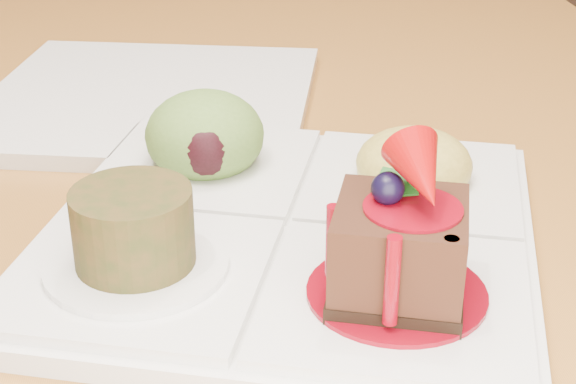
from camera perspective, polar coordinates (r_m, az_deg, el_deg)
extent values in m
cube|color=#9D6228|center=(0.70, -12.25, 3.06)|extent=(1.00, 1.80, 0.04)
cylinder|color=#9D6228|center=(1.66, 6.79, 3.48)|extent=(0.06, 0.06, 0.71)
cylinder|color=black|center=(1.36, 9.00, -8.21)|extent=(0.04, 0.04, 0.47)
cube|color=silver|center=(0.50, 0.00, -2.96)|extent=(0.34, 0.34, 0.01)
cube|color=silver|center=(0.43, 7.00, -6.94)|extent=(0.16, 0.16, 0.01)
cube|color=silver|center=(0.46, -9.71, -5.20)|extent=(0.16, 0.16, 0.01)
cube|color=silver|center=(0.57, -5.31, 1.70)|extent=(0.16, 0.16, 0.01)
cube|color=silver|center=(0.55, 8.06, 0.61)|extent=(0.16, 0.16, 0.01)
cylinder|color=maroon|center=(0.43, 7.04, -6.48)|extent=(0.09, 0.09, 0.00)
cube|color=black|center=(0.43, 7.06, -6.15)|extent=(0.08, 0.08, 0.01)
cube|color=#37190F|center=(0.42, 7.24, -3.38)|extent=(0.08, 0.08, 0.04)
cylinder|color=maroon|center=(0.41, 7.40, -0.87)|extent=(0.05, 0.05, 0.00)
sphere|color=black|center=(0.41, 6.47, 0.24)|extent=(0.02, 0.02, 0.02)
cone|color=#8E0909|center=(0.40, 8.64, 1.08)|extent=(0.03, 0.05, 0.04)
cube|color=#134B12|center=(0.42, 7.48, 0.62)|extent=(0.01, 0.02, 0.01)
cube|color=#134B12|center=(0.42, 6.44, 0.70)|extent=(0.02, 0.02, 0.01)
cylinder|color=maroon|center=(0.39, 6.75, -5.73)|extent=(0.01, 0.01, 0.04)
cylinder|color=maroon|center=(0.40, 10.31, -5.46)|extent=(0.01, 0.01, 0.04)
cylinder|color=maroon|center=(0.42, 2.92, -3.20)|extent=(0.01, 0.01, 0.04)
cylinder|color=silver|center=(0.46, -9.76, -4.67)|extent=(0.09, 0.09, 0.00)
cylinder|color=#4E3216|center=(0.45, -9.98, -2.26)|extent=(0.06, 0.06, 0.04)
cylinder|color=#421D0E|center=(0.44, -10.12, -0.67)|extent=(0.05, 0.05, 0.00)
ellipsoid|color=#5A7D32|center=(0.56, -5.40, 3.67)|extent=(0.08, 0.08, 0.06)
ellipsoid|color=black|center=(0.54, -5.33, 2.68)|extent=(0.04, 0.03, 0.03)
ellipsoid|color=gold|center=(0.54, 8.14, 1.78)|extent=(0.07, 0.07, 0.04)
cube|color=orange|center=(0.55, 9.29, 2.24)|extent=(0.02, 0.02, 0.01)
cube|color=#477F1B|center=(0.55, 8.49, 2.85)|extent=(0.02, 0.02, 0.02)
cube|color=orange|center=(0.55, 7.45, 2.85)|extent=(0.02, 0.02, 0.02)
cube|color=#477F1B|center=(0.55, 6.51, 2.48)|extent=(0.02, 0.02, 0.02)
cube|color=orange|center=(0.53, 6.44, 2.00)|extent=(0.02, 0.02, 0.02)
cube|color=#477F1B|center=(0.53, 7.81, 1.64)|extent=(0.02, 0.02, 0.02)
cube|color=orange|center=(0.53, 8.95, 1.90)|extent=(0.02, 0.02, 0.02)
cube|color=#477F1B|center=(0.54, 9.50, 1.80)|extent=(0.02, 0.02, 0.02)
cube|color=silver|center=(0.71, -8.98, 5.95)|extent=(0.30, 0.30, 0.01)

